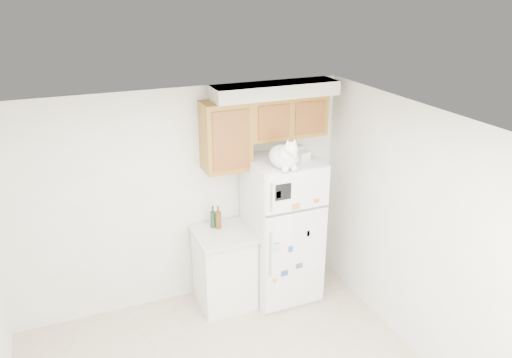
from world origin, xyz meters
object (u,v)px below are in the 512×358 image
base_counter (224,267)px  storage_box_back (295,150)px  bottle_amber (218,217)px  refrigerator (282,229)px  storage_box_front (303,156)px  bottle_green (213,217)px  cat (285,156)px

base_counter → storage_box_back: size_ratio=5.11×
storage_box_back → bottle_amber: bearing=157.2°
refrigerator → base_counter: size_ratio=1.85×
base_counter → storage_box_front: (0.88, -0.15, 1.28)m
bottle_green → bottle_amber: 0.07m
refrigerator → bottle_green: (-0.76, 0.23, 0.20)m
storage_box_front → bottle_amber: storage_box_front is taller
refrigerator → bottle_amber: (-0.71, 0.18, 0.21)m
refrigerator → base_counter: 0.79m
bottle_amber → base_counter: bearing=-79.3°
base_counter → cat: cat is taller
storage_box_front → bottle_amber: (-0.90, 0.25, -0.69)m
refrigerator → cat: (-0.10, -0.24, 0.98)m
storage_box_back → bottle_green: 1.19m
cat → storage_box_front: (0.29, 0.16, -0.09)m
base_counter → refrigerator: bearing=-6.1°
storage_box_back → cat: bearing=-148.6°
base_counter → bottle_amber: 0.61m
refrigerator → storage_box_back: (0.20, 0.12, 0.90)m
bottle_amber → storage_box_front: bearing=-15.8°
refrigerator → storage_box_back: size_ratio=9.44×
refrigerator → base_counter: refrigerator is taller
storage_box_back → storage_box_front: size_ratio=1.20×
storage_box_back → bottle_amber: storage_box_back is taller
storage_box_front → bottle_amber: size_ratio=0.54×
storage_box_front → bottle_green: storage_box_front is taller
cat → bottle_amber: (-0.61, 0.42, -0.78)m
cat → bottle_green: size_ratio=1.96×
bottle_amber → refrigerator: bearing=-14.1°
storage_box_back → storage_box_front: (-0.00, -0.19, -0.01)m
cat → refrigerator: bearing=67.4°
cat → bottle_amber: 1.07m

